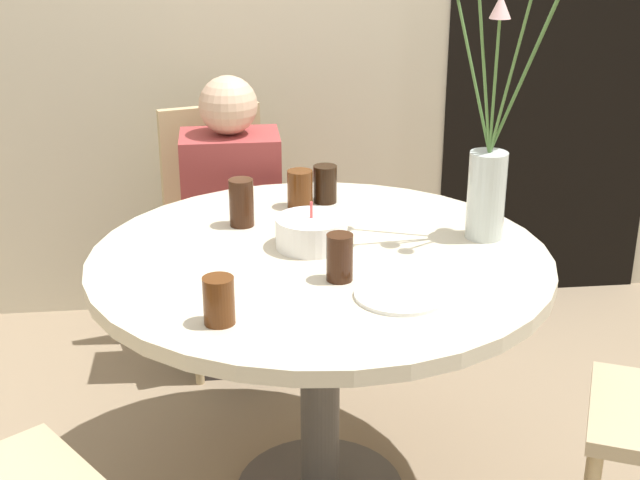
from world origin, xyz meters
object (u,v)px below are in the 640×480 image
chair_left_flank (221,218)px  flower_vase (497,143)px  drink_glass_0 (340,257)px  drink_glass_3 (241,203)px  birthday_cake (311,232)px  drink_glass_4 (325,184)px  drink_glass_2 (300,189)px  person_guest (233,237)px  drink_glass_1 (219,301)px  side_plate (400,295)px

chair_left_flank → flower_vase: (0.74, -0.90, 0.51)m
chair_left_flank → drink_glass_0: (0.29, -1.14, 0.30)m
drink_glass_0 → drink_glass_3: (-0.23, 0.41, 0.01)m
drink_glass_0 → flower_vase: bearing=27.9°
birthday_cake → drink_glass_4: size_ratio=1.68×
birthday_cake → drink_glass_3: 0.26m
flower_vase → drink_glass_2: bearing=148.3°
drink_glass_2 → person_guest: (-0.20, 0.43, -0.32)m
birthday_cake → flower_vase: (0.50, 0.02, 0.23)m
birthday_cake → drink_glass_1: (-0.25, -0.43, 0.01)m
drink_glass_2 → person_guest: person_guest is taller
drink_glass_0 → person_guest: size_ratio=0.11×
side_plate → drink_glass_4: bearing=97.9°
drink_glass_3 → drink_glass_0: bearing=-60.9°
flower_vase → drink_glass_1: (-0.75, -0.44, -0.21)m
drink_glass_4 → drink_glass_0: bearing=-93.2°
person_guest → drink_glass_3: bearing=-87.7°
drink_glass_1 → drink_glass_2: 0.79m
flower_vase → drink_glass_4: (-0.42, 0.34, -0.21)m
birthday_cake → drink_glass_1: bearing=-120.4°
side_plate → drink_glass_2: bearing=105.0°
person_guest → side_plate: bearing=-70.9°
flower_vase → person_guest: 1.15m
birthday_cake → drink_glass_0: bearing=-78.3°
drink_glass_2 → drink_glass_4: 0.09m
drink_glass_0 → drink_glass_3: drink_glass_3 is taller
drink_glass_4 → birthday_cake: bearing=-102.4°
drink_glass_0 → person_guest: person_guest is taller
side_plate → drink_glass_2: size_ratio=1.93×
flower_vase → drink_glass_0: bearing=-152.1°
drink_glass_2 → drink_glass_4: drink_glass_4 is taller
side_plate → drink_glass_4: drink_glass_4 is taller
birthday_cake → person_guest: (-0.20, 0.76, -0.30)m
drink_glass_3 → drink_glass_4: 0.31m
drink_glass_2 → drink_glass_4: size_ratio=0.98×
side_plate → drink_glass_0: bearing=138.9°
chair_left_flank → side_plate: chair_left_flank is taller
drink_glass_0 → person_guest: bearing=104.3°
birthday_cake → flower_vase: size_ratio=0.25×
drink_glass_4 → drink_glass_1: bearing=-112.7°
drink_glass_2 → drink_glass_0: bearing=-85.0°
drink_glass_2 → drink_glass_3: drink_glass_3 is taller
drink_glass_2 → drink_glass_3: size_ratio=0.83×
birthday_cake → person_guest: person_guest is taller
chair_left_flank → drink_glass_0: 1.21m
drink_glass_2 → drink_glass_3: (-0.18, -0.14, 0.01)m
drink_glass_2 → side_plate: bearing=-75.0°
drink_glass_0 → drink_glass_2: drink_glass_0 is taller
birthday_cake → drink_glass_0: birthday_cake is taller
drink_glass_1 → drink_glass_4: bearing=67.3°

